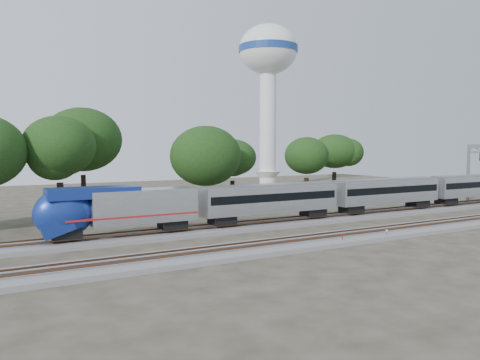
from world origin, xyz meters
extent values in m
plane|color=#383328|center=(0.00, 0.00, 0.00)|extent=(160.00, 160.00, 0.00)
cube|color=slate|center=(0.00, 6.00, 0.20)|extent=(160.00, 5.00, 0.40)
cube|color=brown|center=(0.00, 5.28, 0.66)|extent=(160.00, 0.08, 0.15)
cube|color=brown|center=(0.00, 6.72, 0.66)|extent=(160.00, 0.08, 0.15)
cube|color=slate|center=(0.00, -4.00, 0.20)|extent=(160.00, 5.00, 0.40)
cube|color=brown|center=(0.00, -4.72, 0.66)|extent=(160.00, 0.08, 0.15)
cube|color=brown|center=(0.00, -3.28, 0.66)|extent=(160.00, 0.08, 0.15)
cube|color=silver|center=(-11.01, 6.00, 3.15)|extent=(10.06, 2.85, 3.13)
ellipsoid|color=navy|center=(-18.22, 6.00, 2.91)|extent=(5.13, 2.96, 4.37)
cube|color=navy|center=(-15.66, 6.00, 4.62)|extent=(8.07, 2.79, 0.95)
cube|color=black|center=(-17.74, 6.00, 3.86)|extent=(0.42, 2.18, 1.24)
cube|color=maroon|center=(-12.14, 6.00, 2.34)|extent=(12.34, 2.89, 0.17)
cube|color=black|center=(-18.08, 6.00, 1.16)|extent=(2.47, 2.09, 0.85)
cube|color=black|center=(-8.11, 6.00, 1.16)|extent=(2.47, 2.09, 0.85)
cube|color=silver|center=(3.37, 6.00, 3.01)|extent=(16.52, 2.85, 2.85)
cube|color=black|center=(3.37, 6.00, 3.29)|extent=(15.95, 2.90, 0.85)
cube|color=gray|center=(3.37, 6.00, 4.48)|extent=(16.14, 2.28, 0.33)
cube|color=black|center=(-2.61, 6.00, 1.16)|extent=(2.47, 2.09, 0.85)
cube|color=black|center=(9.35, 6.00, 1.16)|extent=(2.47, 2.09, 0.85)
cube|color=silver|center=(21.25, 6.00, 3.01)|extent=(16.52, 2.85, 2.85)
cube|color=black|center=(21.25, 6.00, 3.29)|extent=(15.95, 2.90, 0.85)
cube|color=gray|center=(21.25, 6.00, 4.48)|extent=(16.14, 2.28, 0.33)
cube|color=black|center=(15.27, 6.00, 1.16)|extent=(2.47, 2.09, 0.85)
cube|color=black|center=(27.23, 6.00, 1.16)|extent=(2.47, 2.09, 0.85)
cube|color=silver|center=(39.14, 6.00, 3.01)|extent=(16.52, 2.85, 2.85)
cube|color=black|center=(39.14, 6.00, 3.29)|extent=(15.95, 2.90, 0.85)
cube|color=gray|center=(39.14, 6.00, 4.48)|extent=(16.14, 2.28, 0.33)
cube|color=black|center=(33.16, 6.00, 1.16)|extent=(2.47, 2.09, 0.85)
cylinder|color=#512D19|center=(3.53, -5.51, 0.44)|extent=(0.06, 0.06, 0.89)
cylinder|color=#A9130C|center=(3.53, -5.51, 0.84)|extent=(0.31, 0.14, 0.32)
cylinder|color=#512D19|center=(9.10, -5.49, 0.39)|extent=(0.05, 0.05, 0.79)
cylinder|color=silver|center=(9.10, -5.49, 0.74)|extent=(0.28, 0.03, 0.28)
cube|color=#512D19|center=(6.39, -5.47, 0.15)|extent=(0.50, 0.30, 0.30)
cylinder|color=silver|center=(30.04, 47.75, 12.38)|extent=(3.54, 3.54, 24.76)
cone|color=silver|center=(30.04, 47.75, 1.77)|extent=(5.66, 5.66, 3.54)
ellipsoid|color=silver|center=(30.04, 47.75, 29.40)|extent=(12.38, 12.38, 10.52)
cylinder|color=navy|center=(30.04, 47.75, 29.40)|extent=(12.52, 12.52, 1.41)
cube|color=gray|center=(43.11, 9.56, 4.57)|extent=(0.36, 0.36, 9.14)
cylinder|color=black|center=(-16.66, 18.22, 2.37)|extent=(0.70, 0.70, 4.74)
ellipsoid|color=#193210|center=(-16.66, 18.22, 8.81)|extent=(8.94, 8.94, 7.60)
cylinder|color=black|center=(-12.99, 24.08, 2.60)|extent=(0.70, 0.70, 5.20)
ellipsoid|color=#193210|center=(-12.99, 24.08, 9.65)|extent=(9.80, 9.80, 8.33)
cylinder|color=black|center=(0.42, 16.20, 2.05)|extent=(0.70, 0.70, 4.09)
ellipsoid|color=#193210|center=(0.42, 16.20, 7.60)|extent=(7.72, 7.72, 6.56)
cylinder|color=black|center=(7.25, 21.83, 1.95)|extent=(0.70, 0.70, 3.89)
ellipsoid|color=#193210|center=(7.25, 21.83, 7.23)|extent=(7.34, 7.34, 6.24)
cylinder|color=black|center=(19.66, 20.70, 1.99)|extent=(0.70, 0.70, 3.99)
ellipsoid|color=#193210|center=(19.66, 20.70, 7.40)|extent=(7.52, 7.52, 6.39)
cylinder|color=black|center=(30.66, 26.93, 2.15)|extent=(0.70, 0.70, 4.29)
ellipsoid|color=#193210|center=(30.66, 26.93, 7.97)|extent=(8.10, 8.10, 6.88)
camera|label=1|loc=(-24.77, -36.93, 8.67)|focal=35.00mm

